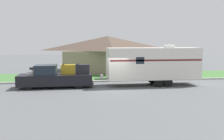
{
  "coord_description": "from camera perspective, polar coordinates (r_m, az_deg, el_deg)",
  "views": [
    {
      "loc": [
        -2.88,
        -19.83,
        3.78
      ],
      "look_at": [
        0.06,
        1.27,
        1.4
      ],
      "focal_mm": 40.0,
      "sensor_mm": 36.0,
      "label": 1
    }
  ],
  "objects": [
    {
      "name": "house_across_street",
      "position": [
        32.99,
        -0.99,
        3.93
      ],
      "size": [
        12.3,
        7.97,
        4.58
      ],
      "color": "gray",
      "rests_on": "ground_plane"
    },
    {
      "name": "mailbox",
      "position": [
        24.91,
        -17.77,
        -0.18
      ],
      "size": [
        0.48,
        0.2,
        1.4
      ],
      "color": "brown",
      "rests_on": "ground_plane"
    },
    {
      "name": "curb_strip",
      "position": [
        24.04,
        -0.97,
        -2.5
      ],
      "size": [
        80.0,
        0.3,
        0.14
      ],
      "color": "#999993",
      "rests_on": "ground_plane"
    },
    {
      "name": "pickup_truck",
      "position": [
        21.37,
        -12.69,
        -1.58
      ],
      "size": [
        6.14,
        1.99,
        2.03
      ],
      "color": "black",
      "rests_on": "ground_plane"
    },
    {
      "name": "lawn_strip",
      "position": [
        27.64,
        -1.89,
        -1.46
      ],
      "size": [
        80.0,
        7.0,
        0.03
      ],
      "color": "#3D6B33",
      "rests_on": "ground_plane"
    },
    {
      "name": "travel_trailer",
      "position": [
        22.18,
        9.36,
        1.5
      ],
      "size": [
        9.19,
        2.25,
        3.58
      ],
      "color": "black",
      "rests_on": "ground_plane"
    },
    {
      "name": "ground_plane",
      "position": [
        20.39,
        0.32,
        -4.31
      ],
      "size": [
        120.0,
        120.0,
        0.0
      ],
      "primitive_type": "plane",
      "color": "#515456"
    }
  ]
}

